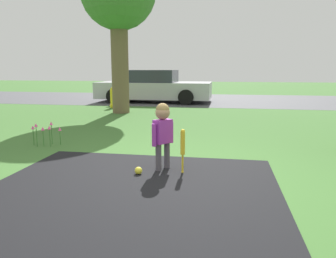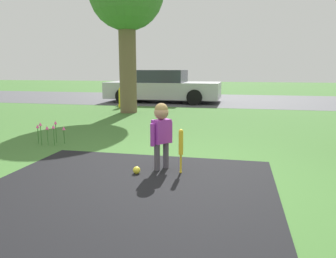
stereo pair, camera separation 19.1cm
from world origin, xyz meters
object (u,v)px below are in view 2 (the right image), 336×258
at_px(child, 161,127).
at_px(baseball_bat, 181,145).
at_px(sports_ball, 137,170).
at_px(parked_car, 162,87).
at_px(fire_hydrant, 121,98).

relative_size(child, baseball_bat, 1.54).
xyz_separation_m(sports_ball, parked_car, (-1.78, 8.94, 0.54)).
bearing_deg(sports_ball, parked_car, 101.29).
distance_m(child, baseball_bat, 0.36).
height_order(baseball_bat, sports_ball, baseball_bat).
bearing_deg(sports_ball, fire_hydrant, 111.75).
height_order(child, fire_hydrant, child).
height_order(baseball_bat, parked_car, parked_car).
bearing_deg(child, baseball_bat, -75.70).
relative_size(baseball_bat, fire_hydrant, 0.81).
bearing_deg(sports_ball, child, 43.99).
bearing_deg(parked_car, child, -76.24).
relative_size(child, fire_hydrant, 1.25).
distance_m(child, sports_ball, 0.64).
bearing_deg(child, fire_hydrant, 59.80).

